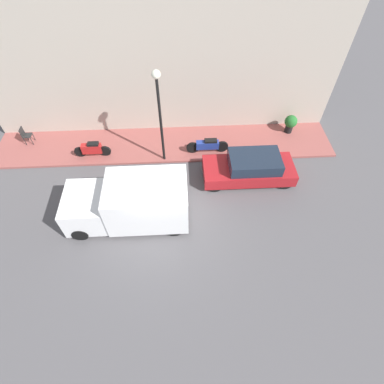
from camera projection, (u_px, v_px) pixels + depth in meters
The scene contains 10 objects.
ground_plane at pixel (164, 226), 12.40m from camera, with size 60.00×60.00×0.00m, color #514F51.
sidewalk at pixel (165, 144), 15.47m from camera, with size 2.60×17.08×0.11m.
building_facade at pixel (160, 65), 13.64m from camera, with size 0.30×17.08×7.18m.
parked_car at pixel (250, 168), 13.62m from camera, with size 1.68×4.13×1.31m.
delivery_van at pixel (129, 203), 11.89m from camera, with size 2.08×4.85×2.03m.
motorcycle_red at pixel (92, 149), 14.54m from camera, with size 0.30×1.77×0.82m.
motorcycle_blue at pixel (208, 145), 14.72m from camera, with size 0.30×2.07×0.78m.
streetlamp at pixel (159, 103), 12.29m from camera, with size 0.37×0.37×4.62m.
potted_plant at pixel (291, 123), 15.58m from camera, with size 0.65×0.65×0.99m.
cafe_chair at pixel (25, 135), 15.06m from camera, with size 0.40×0.40×0.93m.
Camera 1 is at (-6.75, -0.79, 10.53)m, focal length 28.00 mm.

